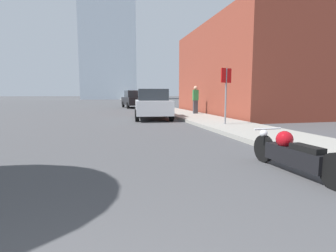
% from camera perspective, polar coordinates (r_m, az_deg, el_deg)
% --- Properties ---
extents(sidewalk, '(2.49, 240.00, 0.15)m').
position_cam_1_polar(sidewalk, '(40.70, -6.13, 5.00)').
color(sidewalk, gray).
rests_on(sidewalk, ground_plane).
extents(brick_storefront, '(11.59, 12.36, 6.21)m').
position_cam_1_polar(brick_storefront, '(21.31, 22.72, 10.95)').
color(brick_storefront, brown).
rests_on(brick_storefront, ground_plane).
extents(motorcycle, '(0.62, 2.28, 0.74)m').
position_cam_1_polar(motorcycle, '(5.23, 25.45, -5.39)').
color(motorcycle, black).
rests_on(motorcycle, ground_plane).
extents(parked_car_silver, '(2.30, 4.10, 1.70)m').
position_cam_1_polar(parked_car_silver, '(14.95, -3.37, 4.73)').
color(parked_car_silver, '#BCBCC1').
rests_on(parked_car_silver, ground_plane).
extents(parked_car_black, '(2.21, 4.72, 1.80)m').
position_cam_1_polar(parked_car_black, '(27.82, -7.57, 5.78)').
color(parked_car_black, black).
rests_on(parked_car_black, ground_plane).
extents(stop_sign, '(0.57, 0.26, 2.35)m').
position_cam_1_polar(stop_sign, '(11.41, 12.51, 8.43)').
color(stop_sign, slate).
rests_on(stop_sign, sidewalk).
extents(pedestrian, '(0.36, 0.25, 1.81)m').
position_cam_1_polar(pedestrian, '(17.45, 6.01, 5.82)').
color(pedestrian, '#38383D').
rests_on(pedestrian, sidewalk).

